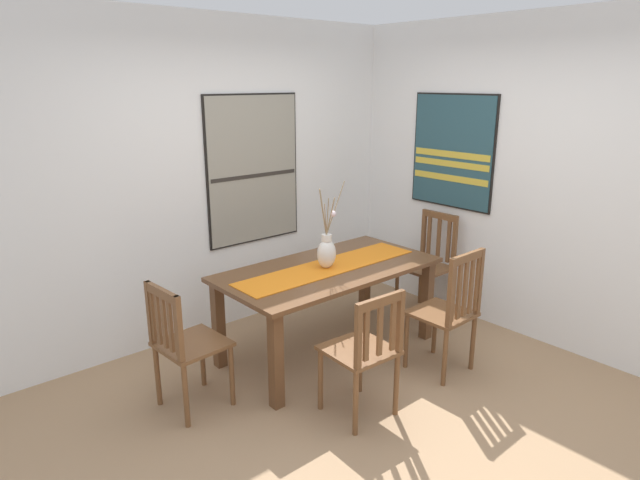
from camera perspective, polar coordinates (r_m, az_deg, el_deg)
name	(u,v)px	position (r m, az deg, el deg)	size (l,w,h in m)	color
ground_plane	(372,406)	(3.98, 5.42, -16.92)	(6.40, 6.40, 0.03)	#A37F5B
wall_back	(222,178)	(4.87, -10.22, 6.45)	(6.40, 0.12, 2.70)	white
wall_side	(530,181)	(4.93, 21.09, 5.74)	(0.12, 6.40, 2.70)	white
dining_table	(328,280)	(4.38, 0.88, -4.17)	(1.77, 0.91, 0.74)	brown
table_runner	(328,267)	(4.34, 0.88, -2.82)	(1.63, 0.36, 0.01)	orange
centerpiece_vase	(327,251)	(4.28, 0.70, -1.18)	(0.28, 0.18, 0.70)	silver
chair_0	(364,351)	(3.62, 4.64, -11.47)	(0.44, 0.44, 0.90)	brown
chair_1	(429,263)	(5.28, 11.30, -2.37)	(0.42, 0.42, 0.97)	brown
chair_2	(184,343)	(3.79, -14.01, -10.39)	(0.45, 0.45, 0.91)	brown
chair_3	(449,309)	(4.23, 13.34, -7.08)	(0.43, 0.43, 0.99)	brown
painting_on_back_wall	(253,170)	(4.95, -7.00, 7.32)	(0.96, 0.05, 1.32)	black
painting_on_side_wall	(453,152)	(5.24, 13.71, 8.98)	(0.05, 0.88, 1.04)	black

